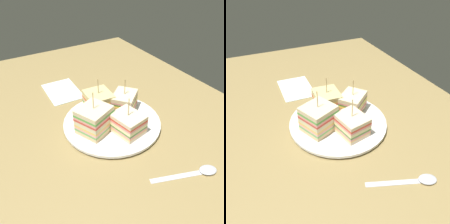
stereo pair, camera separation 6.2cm
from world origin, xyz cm
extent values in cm
cube|color=#957D4B|center=(0.00, 0.00, -0.90)|extent=(122.50, 81.09, 1.80)
cylinder|color=white|center=(0.00, 0.00, 0.30)|extent=(16.44, 16.44, 0.60)
cylinder|color=white|center=(0.00, 0.00, 0.96)|extent=(26.52, 26.52, 0.73)
cube|color=#D3B782|center=(1.14, -5.92, 1.91)|extent=(9.55, 9.85, 1.16)
cube|color=#9E7242|center=(-0.40, -2.52, 1.91)|extent=(6.41, 3.11, 1.16)
cube|color=#61A650|center=(1.14, -5.92, 2.78)|extent=(9.55, 9.85, 0.59)
cube|color=#E6A19C|center=(1.14, -5.92, 3.38)|extent=(9.55, 9.85, 0.59)
cube|color=#EBBD55|center=(1.14, -5.92, 3.97)|extent=(9.55, 9.85, 0.59)
cube|color=beige|center=(1.14, -5.92, 4.84)|extent=(9.55, 9.85, 1.16)
cube|color=#9E7242|center=(-0.40, -2.52, 4.84)|extent=(6.41, 3.11, 1.16)
cube|color=#D13E35|center=(1.14, -5.92, 5.72)|extent=(9.55, 9.85, 0.59)
cube|color=pink|center=(1.14, -5.92, 6.31)|extent=(9.55, 9.85, 0.59)
cube|color=#53B147|center=(1.14, -5.92, 6.91)|extent=(9.55, 9.85, 0.59)
cube|color=beige|center=(1.14, -5.92, 7.78)|extent=(9.55, 9.85, 1.16)
cylinder|color=tan|center=(1.14, -5.92, 10.61)|extent=(0.24, 0.24, 4.49)
cube|color=beige|center=(5.93, 1.11, 1.81)|extent=(8.80, 7.87, 0.97)
cube|color=#B2844C|center=(2.27, 0.33, 1.81)|extent=(1.62, 6.21, 0.97)
cube|color=#F4BD64|center=(5.93, 1.11, 2.54)|extent=(8.80, 7.87, 0.49)
cube|color=pink|center=(5.93, 1.11, 3.03)|extent=(8.80, 7.87, 0.49)
cube|color=#4C8430|center=(5.93, 1.11, 3.52)|extent=(8.80, 7.87, 0.49)
cube|color=beige|center=(5.93, 1.11, 4.25)|extent=(8.80, 7.87, 0.97)
cube|color=#9E7242|center=(2.27, 0.33, 4.25)|extent=(1.62, 6.21, 0.97)
cube|color=pink|center=(5.93, 1.11, 4.98)|extent=(8.80, 7.87, 0.49)
cube|color=red|center=(5.93, 1.11, 5.47)|extent=(8.80, 7.87, 0.49)
cube|color=beige|center=(5.93, 1.11, 6.20)|extent=(8.80, 7.87, 0.97)
cylinder|color=tan|center=(5.93, 1.11, 9.12)|extent=(0.24, 0.24, 4.86)
cube|color=#D9C186|center=(-2.42, 5.52, 1.88)|extent=(9.46, 9.65, 1.12)
cube|color=#B2844C|center=(0.00, 2.68, 1.88)|extent=(4.62, 4.00, 1.12)
cube|color=pink|center=(-2.42, 5.52, 2.67)|extent=(9.46, 9.65, 0.46)
cube|color=red|center=(-2.42, 5.52, 3.13)|extent=(9.46, 9.65, 0.46)
cube|color=#D4BA7C|center=(-2.42, 5.52, 3.92)|extent=(9.46, 9.65, 1.12)
cube|color=#B2844C|center=(0.00, 2.68, 3.92)|extent=(4.62, 4.00, 1.12)
cube|color=#FCD64D|center=(-2.42, 5.52, 4.71)|extent=(9.46, 9.65, 0.46)
cube|color=#487C2E|center=(-2.42, 5.52, 5.17)|extent=(9.46, 9.65, 0.46)
cube|color=pink|center=(-2.42, 5.52, 5.63)|extent=(9.46, 9.65, 0.46)
cube|color=beige|center=(-2.42, 5.52, 6.42)|extent=(9.46, 9.65, 1.12)
cylinder|color=tan|center=(-2.42, 5.52, 9.23)|extent=(0.24, 0.24, 4.51)
cube|color=#D7C17B|center=(-5.98, -0.82, 1.85)|extent=(8.03, 7.34, 1.05)
cube|color=#B2844C|center=(-2.25, -1.04, 1.85)|extent=(0.71, 6.76, 1.05)
cube|color=pink|center=(-5.98, -0.82, 2.66)|extent=(8.03, 7.34, 0.57)
cube|color=#F1C951|center=(-5.98, -0.82, 3.23)|extent=(8.03, 7.34, 0.57)
cube|color=#418840|center=(-5.98, -0.82, 3.80)|extent=(8.03, 7.34, 0.57)
cube|color=#D8B480|center=(-5.98, -0.82, 4.61)|extent=(8.03, 7.34, 1.05)
cube|color=#B2844C|center=(-2.25, -1.04, 4.61)|extent=(0.71, 6.76, 1.05)
cube|color=#D9492B|center=(-5.98, -0.82, 5.42)|extent=(8.03, 7.34, 0.57)
cube|color=#EAC265|center=(-5.98, -0.82, 5.99)|extent=(8.03, 7.34, 0.57)
cube|color=#D2C27F|center=(-5.98, -0.82, 6.80)|extent=(8.03, 7.34, 1.05)
cylinder|color=tan|center=(-5.98, -0.82, 9.55)|extent=(0.24, 0.24, 4.47)
cylinder|color=#E3D881|center=(-0.70, 2.74, 1.62)|extent=(5.15, 5.16, 0.60)
cylinder|color=#E2AF66|center=(0.78, 0.29, 2.22)|extent=(4.83, 4.83, 0.73)
cylinder|color=#E5DA73|center=(0.53, 0.75, 2.67)|extent=(5.23, 5.27, 1.18)
cylinder|color=#D9BA58|center=(1.10, 0.98, 2.78)|extent=(5.32, 5.31, 0.76)
cylinder|color=#E2D583|center=(1.69, 1.09, 2.93)|extent=(5.34, 5.33, 0.50)
cube|color=silver|center=(22.52, 2.67, 0.12)|extent=(4.96, 11.51, 0.25)
ellipsoid|color=silver|center=(24.94, 9.71, 0.50)|extent=(3.94, 4.62, 1.00)
cube|color=white|center=(-23.83, -5.34, 0.25)|extent=(15.10, 10.67, 0.50)
camera|label=1|loc=(43.09, -25.84, 41.12)|focal=37.40mm
camera|label=2|loc=(45.95, -20.31, 41.12)|focal=37.40mm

